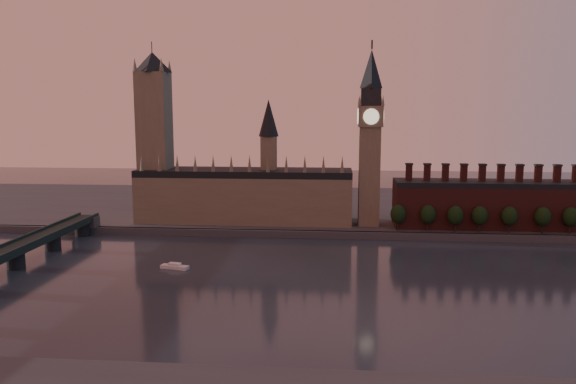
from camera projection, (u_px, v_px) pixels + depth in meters
The scene contains 14 objects.
ground at pixel (359, 289), 226.89m from camera, with size 900.00×900.00×0.00m, color black.
north_bank at pixel (349, 208), 402.12m from camera, with size 900.00×182.00×4.00m.
palace_of_westminster at pixel (246, 193), 342.34m from camera, with size 130.00×30.30×74.00m.
victoria_tower at pixel (155, 131), 341.55m from camera, with size 24.00×24.00×108.00m.
big_ben at pixel (370, 136), 326.21m from camera, with size 15.00×15.00×107.00m.
chimney_block at pixel (490, 203), 326.12m from camera, with size 110.00×25.00×37.00m.
embankment_tree_0 at pixel (398, 214), 316.71m from camera, with size 8.60×8.60×14.88m.
embankment_tree_1 at pixel (428, 214), 315.38m from camera, with size 8.60×8.60×14.88m.
embankment_tree_2 at pixel (455, 215), 312.55m from camera, with size 8.60×8.60×14.88m.
embankment_tree_3 at pixel (480, 216), 312.14m from camera, with size 8.60×8.60×14.88m.
embankment_tree_4 at pixel (509, 216), 310.45m from camera, with size 8.60×8.60×14.88m.
embankment_tree_5 at pixel (543, 217), 308.93m from camera, with size 8.60×8.60×14.88m.
embankment_tree_6 at pixel (571, 217), 308.21m from camera, with size 8.60×8.60×14.88m.
river_boat at pixel (175, 266), 256.09m from camera, with size 13.58×6.61×2.61m.
Camera 1 is at (-10.26, -220.35, 72.03)m, focal length 35.00 mm.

